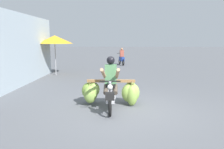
# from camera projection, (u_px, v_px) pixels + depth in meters

# --- Properties ---
(ground_plane) EXTENTS (120.00, 120.00, 0.00)m
(ground_plane) POSITION_uv_depth(u_px,v_px,m) (126.00, 111.00, 6.68)
(ground_plane) COLOR #56595E
(motorbike_main_loaded) EXTENTS (1.88, 1.84, 1.58)m
(motorbike_main_loaded) POSITION_uv_depth(u_px,v_px,m) (111.00, 91.00, 7.12)
(motorbike_main_loaded) COLOR black
(motorbike_main_loaded) RESTS_ON ground
(motorbike_distant_ahead_left) EXTENTS (0.63, 1.59, 1.40)m
(motorbike_distant_ahead_left) POSITION_uv_depth(u_px,v_px,m) (122.00, 58.00, 18.59)
(motorbike_distant_ahead_left) COLOR black
(motorbike_distant_ahead_left) RESTS_ON ground
(market_umbrella_near_shop) EXTENTS (2.06, 2.06, 2.29)m
(market_umbrella_near_shop) POSITION_uv_depth(u_px,v_px,m) (55.00, 40.00, 13.10)
(market_umbrella_near_shop) COLOR #99999E
(market_umbrella_near_shop) RESTS_ON ground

